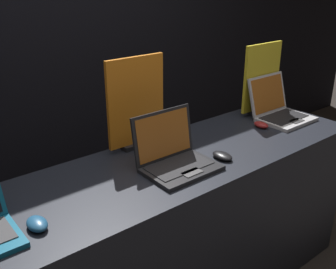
{
  "coord_description": "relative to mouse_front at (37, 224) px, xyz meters",
  "views": [
    {
      "loc": [
        -1.08,
        -1.02,
        1.77
      ],
      "look_at": [
        -0.01,
        0.32,
        1.05
      ],
      "focal_mm": 42.0,
      "sensor_mm": 36.0,
      "label": 1
    }
  ],
  "objects": [
    {
      "name": "laptop_back",
      "position": [
        1.64,
        0.16,
        0.04
      ],
      "size": [
        0.33,
        0.32,
        0.26
      ],
      "color": "#B7B7BC",
      "rests_on": "display_counter"
    },
    {
      "name": "laptop_middle",
      "position": [
        0.7,
        0.06,
        0.04
      ],
      "size": [
        0.34,
        0.28,
        0.26
      ],
      "color": "black",
      "rests_on": "display_counter"
    },
    {
      "name": "mouse_middle",
      "position": [
        0.94,
        -0.02,
        -0.0
      ],
      "size": [
        0.07,
        0.12,
        0.03
      ],
      "color": "black",
      "rests_on": "display_counter"
    },
    {
      "name": "mouse_front",
      "position": [
        0.0,
        0.0,
        0.0
      ],
      "size": [
        0.07,
        0.11,
        0.04
      ],
      "color": "navy",
      "rests_on": "display_counter"
    },
    {
      "name": "display_counter",
      "position": [
        0.71,
        0.11,
        -0.47
      ],
      "size": [
        2.32,
        0.64,
        0.9
      ],
      "color": "black",
      "rests_on": "ground_plane"
    },
    {
      "name": "promo_stand_middle",
      "position": [
        0.7,
        0.37,
        0.21
      ],
      "size": [
        0.34,
        0.07,
        0.48
      ],
      "color": "black",
      "rests_on": "display_counter"
    },
    {
      "name": "mouse_back",
      "position": [
        1.43,
        0.12,
        -0.0
      ],
      "size": [
        0.06,
        0.1,
        0.03
      ],
      "color": "maroon",
      "rests_on": "display_counter"
    },
    {
      "name": "wall_back",
      "position": [
        0.71,
        1.46,
        0.49
      ],
      "size": [
        8.0,
        0.05,
        2.8
      ],
      "color": "black",
      "rests_on": "ground_plane"
    },
    {
      "name": "promo_stand_back",
      "position": [
        1.64,
        0.31,
        0.2
      ],
      "size": [
        0.33,
        0.07,
        0.45
      ],
      "color": "black",
      "rests_on": "display_counter"
    }
  ]
}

